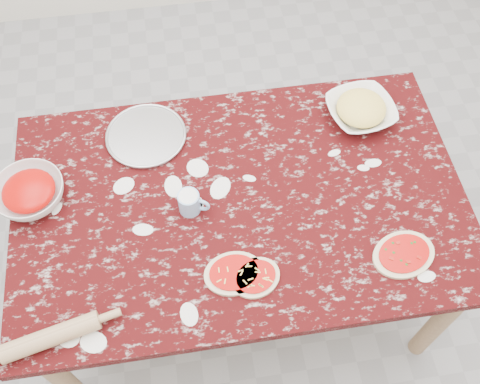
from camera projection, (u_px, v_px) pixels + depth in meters
name	position (u px, v px, depth m)	size (l,w,h in m)	color
ground	(240.00, 282.00, 2.57)	(4.00, 4.00, 0.00)	gray
worktable	(240.00, 211.00, 2.00)	(1.60, 1.00, 0.75)	black
pizza_tray	(146.00, 136.00, 2.08)	(0.30, 0.30, 0.01)	#B2B2B7
sauce_bowl	(30.00, 193.00, 1.90)	(0.25, 0.25, 0.08)	white
cheese_bowl	(360.00, 111.00, 2.11)	(0.25, 0.25, 0.06)	white
flour_mug	(190.00, 202.00, 1.87)	(0.11, 0.08, 0.09)	#8CB5E5
pizza_left	(234.00, 273.00, 1.78)	(0.21, 0.17, 0.02)	beige
pizza_mid	(256.00, 278.00, 1.77)	(0.20, 0.19, 0.02)	beige
pizza_right	(404.00, 254.00, 1.81)	(0.25, 0.22, 0.02)	beige
rolling_pin	(51.00, 337.00, 1.64)	(0.06, 0.06, 0.30)	tan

